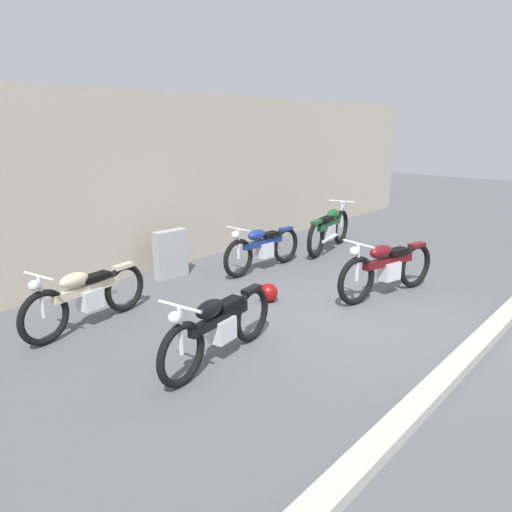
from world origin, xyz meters
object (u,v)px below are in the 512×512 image
at_px(motorcycle_blue, 263,247).
at_px(motorcycle_black, 219,326).
at_px(stone_marker, 171,254).
at_px(helmet, 268,293).
at_px(motorcycle_green, 330,229).
at_px(motorcycle_maroon, 387,268).
at_px(motorcycle_cream, 86,296).

relative_size(motorcycle_blue, motorcycle_black, 1.01).
xyz_separation_m(stone_marker, helmet, (0.20, -2.10, -0.28)).
relative_size(stone_marker, motorcycle_green, 0.39).
xyz_separation_m(motorcycle_blue, motorcycle_green, (2.08, -0.12, 0.04)).
distance_m(helmet, motorcycle_black, 2.04).
bearing_deg(motorcycle_maroon, motorcycle_cream, -19.52).
bearing_deg(motorcycle_green, motorcycle_blue, 165.20).
relative_size(helmet, motorcycle_black, 0.15).
distance_m(motorcycle_cream, motorcycle_black, 2.09).
bearing_deg(stone_marker, motorcycle_green, -16.85).
bearing_deg(motorcycle_green, motorcycle_black, -171.63).
bearing_deg(motorcycle_cream, helmet, 143.16).
height_order(motorcycle_cream, motorcycle_black, motorcycle_cream).
xyz_separation_m(helmet, motorcycle_green, (3.29, 1.05, 0.33)).
relative_size(motorcycle_cream, motorcycle_green, 0.92).
xyz_separation_m(stone_marker, motorcycle_cream, (-2.14, -0.89, 0.01)).
distance_m(helmet, motorcycle_cream, 2.64).
bearing_deg(motorcycle_cream, motorcycle_black, 94.18).
xyz_separation_m(stone_marker, motorcycle_black, (-1.65, -2.92, 0.01)).
bearing_deg(helmet, motorcycle_green, 17.63).
xyz_separation_m(motorcycle_blue, motorcycle_black, (-3.06, -1.98, -0.00)).
height_order(helmet, motorcycle_black, motorcycle_black).
relative_size(helmet, motorcycle_cream, 0.15).
height_order(motorcycle_maroon, motorcycle_black, motorcycle_maroon).
height_order(stone_marker, motorcycle_cream, motorcycle_cream).
xyz_separation_m(motorcycle_maroon, motorcycle_green, (1.84, 2.26, 0.01)).
height_order(helmet, motorcycle_blue, motorcycle_blue).
xyz_separation_m(motorcycle_cream, motorcycle_green, (5.62, -0.17, 0.04)).
distance_m(helmet, motorcycle_green, 3.47).
height_order(stone_marker, motorcycle_black, motorcycle_black).
xyz_separation_m(motorcycle_blue, motorcycle_cream, (-3.54, 0.05, 0.00)).
distance_m(stone_marker, motorcycle_black, 3.35).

